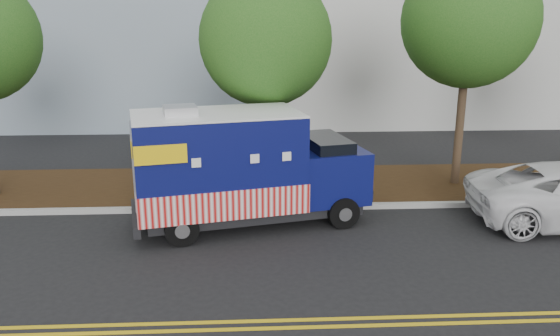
{
  "coord_description": "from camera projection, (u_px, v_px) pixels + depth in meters",
  "views": [
    {
      "loc": [
        0.77,
        -13.25,
        5.38
      ],
      "look_at": [
        1.47,
        0.6,
        1.47
      ],
      "focal_mm": 35.0,
      "sensor_mm": 36.0,
      "label": 1
    }
  ],
  "objects": [
    {
      "name": "sign_post",
      "position": [
        163.0,
        166.0,
        15.61
      ],
      "size": [
        0.06,
        0.06,
        2.4
      ],
      "primitive_type": "cube",
      "color": "#473828",
      "rests_on": "ground"
    },
    {
      "name": "tree_b",
      "position": [
        266.0,
        40.0,
        15.75
      ],
      "size": [
        3.86,
        3.86,
        6.62
      ],
      "color": "#38281C",
      "rests_on": "ground"
    },
    {
      "name": "ground",
      "position": [
        225.0,
        230.0,
        14.16
      ],
      "size": [
        120.0,
        120.0,
        0.0
      ],
      "primitive_type": "plane",
      "color": "black",
      "rests_on": "ground"
    },
    {
      "name": "mulch_strip",
      "position": [
        230.0,
        186.0,
        17.5
      ],
      "size": [
        120.0,
        4.0,
        0.15
      ],
      "primitive_type": "cube",
      "color": "black",
      "rests_on": "ground"
    },
    {
      "name": "curb",
      "position": [
        227.0,
        208.0,
        15.48
      ],
      "size": [
        120.0,
        0.18,
        0.15
      ],
      "primitive_type": "cube",
      "color": "#9E9E99",
      "rests_on": "ground"
    },
    {
      "name": "centerline_near",
      "position": [
        213.0,
        322.0,
        9.88
      ],
      "size": [
        120.0,
        0.1,
        0.01
      ],
      "primitive_type": "cube",
      "color": "gold",
      "rests_on": "ground"
    },
    {
      "name": "centerline_far",
      "position": [
        212.0,
        330.0,
        9.64
      ],
      "size": [
        120.0,
        0.1,
        0.01
      ],
      "primitive_type": "cube",
      "color": "gold",
      "rests_on": "ground"
    },
    {
      "name": "tree_c",
      "position": [
        469.0,
        21.0,
        16.26
      ],
      "size": [
        4.03,
        4.03,
        7.23
      ],
      "color": "#38281C",
      "rests_on": "ground"
    },
    {
      "name": "food_truck",
      "position": [
        239.0,
        171.0,
        14.17
      ],
      "size": [
        6.46,
        3.53,
        3.23
      ],
      "rotation": [
        0.0,
        0.0,
        0.23
      ],
      "color": "black",
      "rests_on": "ground"
    }
  ]
}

